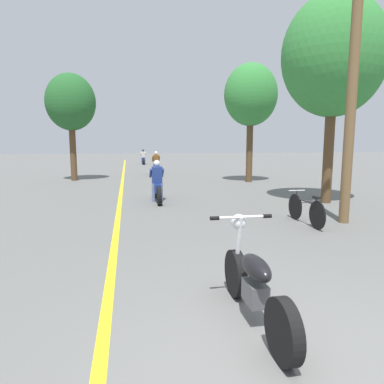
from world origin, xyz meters
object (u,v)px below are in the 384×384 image
at_px(utility_pole, 353,70).
at_px(motorcycle_rider_far, 143,159).
at_px(roadside_tree_right_near, 334,57).
at_px(bicycle_parked, 306,210).
at_px(roadside_tree_right_far, 251,96).
at_px(motorcycle_foreground, 254,284).
at_px(motorcycle_rider_lead, 157,186).
at_px(motorcycle_rider_mid, 156,166).
at_px(roadside_tree_left, 71,103).

height_order(utility_pole, motorcycle_rider_far, utility_pole).
relative_size(roadside_tree_right_near, bicycle_parked, 3.80).
xyz_separation_m(roadside_tree_right_far, motorcycle_foreground, (-4.68, -13.01, -3.81)).
bearing_deg(motorcycle_rider_lead, motorcycle_rider_mid, 85.44).
distance_m(roadside_tree_right_near, motorcycle_foreground, 9.49).
distance_m(utility_pole, roadside_tree_left, 13.80).
height_order(motorcycle_foreground, motorcycle_rider_mid, motorcycle_rider_mid).
bearing_deg(motorcycle_rider_far, motorcycle_rider_mid, -88.10).
relative_size(roadside_tree_right_far, motorcycle_rider_mid, 2.72).
xyz_separation_m(motorcycle_foreground, motorcycle_rider_lead, (-0.38, 8.05, 0.08)).
relative_size(motorcycle_rider_mid, motorcycle_rider_far, 1.02).
bearing_deg(roadside_tree_right_near, roadside_tree_right_far, 94.00).
xyz_separation_m(roadside_tree_right_near, roadside_tree_left, (-9.24, 8.51, -0.68)).
bearing_deg(bicycle_parked, roadside_tree_left, 122.15).
bearing_deg(utility_pole, motorcycle_rider_far, 99.28).
xyz_separation_m(roadside_tree_right_near, roadside_tree_right_far, (-0.43, 6.22, -0.40)).
bearing_deg(bicycle_parked, roadside_tree_right_near, 50.40).
relative_size(utility_pole, roadside_tree_right_near, 1.09).
distance_m(utility_pole, roadside_tree_right_far, 8.95).
height_order(motorcycle_rider_far, bicycle_parked, motorcycle_rider_far).
height_order(roadside_tree_right_far, motorcycle_rider_lead, roadside_tree_right_far).
relative_size(motorcycle_rider_far, bicycle_parked, 1.21).
relative_size(motorcycle_foreground, motorcycle_rider_far, 0.96).
relative_size(utility_pole, bicycle_parked, 4.15).
relative_size(motorcycle_foreground, motorcycle_rider_lead, 0.97).
xyz_separation_m(roadside_tree_right_near, motorcycle_rider_mid, (-4.73, 10.94, -4.12)).
relative_size(utility_pole, motorcycle_rider_far, 3.44).
bearing_deg(bicycle_parked, motorcycle_rider_far, 96.84).
bearing_deg(roadside_tree_right_far, utility_pole, -94.74).
height_order(roadside_tree_right_far, motorcycle_foreground, roadside_tree_right_far).
distance_m(utility_pole, motorcycle_foreground, 6.56).
bearing_deg(roadside_tree_right_near, motorcycle_foreground, -126.95).
distance_m(roadside_tree_left, motorcycle_rider_far, 13.73).
distance_m(motorcycle_rider_lead, motorcycle_rider_far, 19.88).
xyz_separation_m(motorcycle_rider_mid, motorcycle_rider_far, (-0.34, 10.19, -0.02)).
bearing_deg(roadside_tree_right_far, motorcycle_rider_lead, -135.59).
relative_size(motorcycle_rider_lead, bicycle_parked, 1.20).
xyz_separation_m(roadside_tree_left, bicycle_parked, (7.03, -11.18, -3.61)).
height_order(utility_pole, roadside_tree_right_far, utility_pole).
xyz_separation_m(motorcycle_foreground, bicycle_parked, (2.90, 4.13, -0.08)).
distance_m(roadside_tree_left, motorcycle_foreground, 16.24).
bearing_deg(roadside_tree_left, motorcycle_foreground, -74.93).
bearing_deg(motorcycle_foreground, utility_pole, 46.22).
height_order(utility_pole, roadside_tree_left, utility_pole).
distance_m(roadside_tree_right_near, roadside_tree_left, 12.58).
height_order(roadside_tree_right_near, motorcycle_rider_far, roadside_tree_right_near).
height_order(motorcycle_rider_lead, motorcycle_rider_far, motorcycle_rider_lead).
bearing_deg(motorcycle_rider_mid, roadside_tree_left, -151.66).
bearing_deg(bicycle_parked, utility_pole, -0.86).
height_order(roadside_tree_right_near, motorcycle_rider_lead, roadside_tree_right_near).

